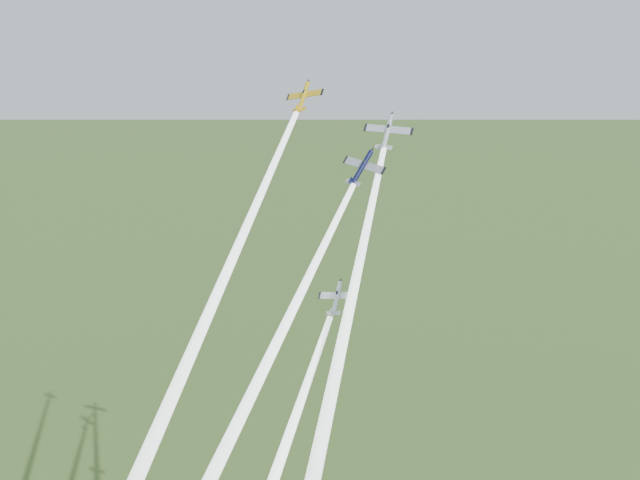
{
  "coord_description": "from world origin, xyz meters",
  "views": [
    {
      "loc": [
        54.33,
        -118.37,
        127.29
      ],
      "look_at": [
        0.0,
        -6.0,
        92.0
      ],
      "focal_mm": 45.0,
      "sensor_mm": 36.0,
      "label": 1
    }
  ],
  "objects": [
    {
      "name": "plane_yellow",
      "position": [
        -7.01,
        2.16,
        113.99
      ],
      "size": [
        7.78,
        6.65,
        7.54
      ],
      "primitive_type": null,
      "rotation": [
        0.87,
        -0.17,
        -0.14
      ],
      "color": "gold"
    },
    {
      "name": "plane_silver_right",
      "position": [
        7.03,
        4.99,
        108.58
      ],
      "size": [
        8.7,
        7.17,
        7.43
      ],
      "primitive_type": null,
      "rotation": [
        0.87,
        0.04,
        0.11
      ],
      "color": "#B4BBC3"
    },
    {
      "name": "smoke_trail_yellow",
      "position": [
        -10.54,
        -23.65,
        82.96
      ],
      "size": [
        9.35,
        49.86,
        58.81
      ],
      "primitive_type": null,
      "rotation": [
        -0.7,
        0.0,
        -0.14
      ],
      "color": "white"
    },
    {
      "name": "plane_silver_low",
      "position": [
        5.22,
        -10.76,
        84.4
      ],
      "size": [
        7.72,
        5.96,
        7.24
      ],
      "primitive_type": null,
      "rotation": [
        0.87,
        -0.18,
        -0.08
      ],
      "color": "#B1B9BF"
    },
    {
      "name": "smoke_trail_navy",
      "position": [
        -1.77,
        -22.99,
        74.8
      ],
      "size": [
        14.71,
        44.7,
        53.69
      ],
      "primitive_type": null,
      "rotation": [
        -0.7,
        0.0,
        -0.27
      ],
      "color": "white"
    },
    {
      "name": "plane_navy",
      "position": [
        4.63,
        0.04,
        103.26
      ],
      "size": [
        10.19,
        8.07,
        8.0
      ],
      "primitive_type": null,
      "rotation": [
        0.87,
        0.11,
        -0.27
      ],
      "color": "black"
    },
    {
      "name": "smoke_trail_silver_right",
      "position": [
        9.67,
        -18.86,
        80.0
      ],
      "size": [
        7.63,
        45.87,
        53.92
      ],
      "primitive_type": null,
      "rotation": [
        -0.7,
        0.0,
        0.11
      ],
      "color": "white"
    }
  ]
}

